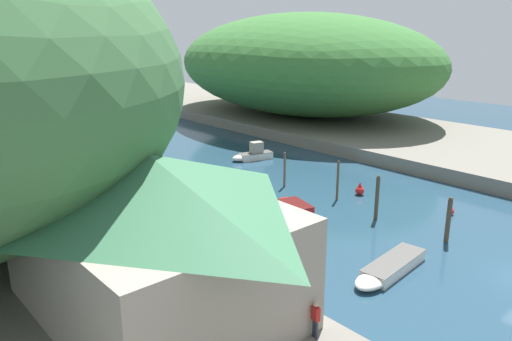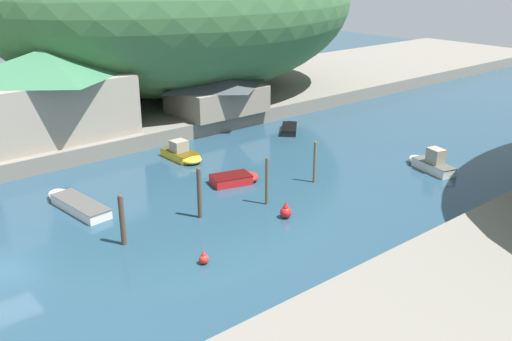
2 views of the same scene
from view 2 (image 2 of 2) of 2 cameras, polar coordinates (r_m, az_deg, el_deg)
The scene contains 17 objects.
water_surface at distance 49.87m, azimuth 11.06°, elevation 1.50°, with size 130.00×130.00×0.00m, color #234256.
left_bank at distance 67.04m, azimuth -5.22°, elevation 7.31°, with size 22.00×120.00×1.41m.
hillside_left at distance 65.42m, azimuth -7.38°, elevation 16.25°, with size 30.61×42.85×19.66m.
waterfront_building at distance 52.21m, azimuth -20.11°, elevation 7.47°, with size 9.92×13.48×7.43m.
boathouse_shed at distance 57.32m, azimuth -3.98°, elevation 8.13°, with size 7.11×9.24×4.38m.
boat_far_upstream at distance 56.19m, azimuth 3.36°, elevation 4.31°, with size 4.11×4.11×0.58m.
boat_open_rowboat at distance 47.54m, azimuth 17.00°, elevation 0.74°, with size 4.80×2.42×1.92m.
boat_yellow_tender at distance 40.60m, azimuth -17.69°, elevation -3.10°, with size 6.65×2.25×0.68m.
boat_near_quay at distance 42.89m, azimuth -1.96°, elevation -0.81°, with size 2.67×3.96×0.69m.
boat_small_dinghy at distance 48.23m, azimuth -7.34°, elevation 1.64°, with size 4.28×1.90×1.54m.
mooring_post_nearest at distance 34.24m, azimuth -13.25°, elevation -4.79°, with size 0.32×0.32×3.20m.
mooring_post_second at distance 36.86m, azimuth -5.70°, elevation -2.22°, with size 0.29×0.29×3.47m.
mooring_post_middle at distance 38.67m, azimuth 1.07°, elevation -1.05°, with size 0.20×0.20×3.42m.
mooring_post_fourth at distance 42.77m, azimuth 5.89°, elevation 0.87°, with size 0.20×0.20×3.24m.
channel_buoy_near at distance 37.19m, azimuth 3.00°, elevation -4.11°, with size 0.76×0.76×1.15m.
channel_buoy_far at distance 32.02m, azimuth -5.23°, elevation -8.75°, with size 0.56×0.56×0.84m.
person_on_quay at distance 51.12m, azimuth -12.38°, elevation 4.67°, with size 0.31×0.42×1.69m.
Camera 2 is at (29.42, -6.98, 15.93)m, focal length 40.00 mm.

